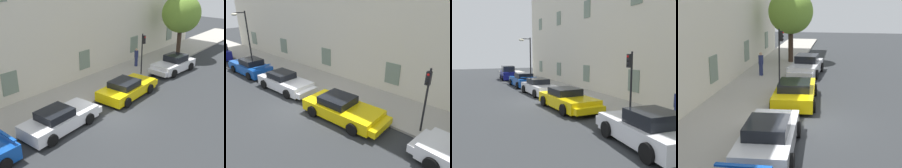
# 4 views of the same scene
# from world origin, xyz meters

# --- Properties ---
(ground_plane) EXTENTS (80.00, 80.00, 0.00)m
(ground_plane) POSITION_xyz_m (0.00, 0.00, 0.00)
(ground_plane) COLOR #2B2D30
(sidewalk) EXTENTS (60.00, 3.72, 0.14)m
(sidewalk) POSITION_xyz_m (0.00, 3.93, 0.07)
(sidewalk) COLOR #A8A399
(sidewalk) RESTS_ON ground
(sportscar_yellow_flank) EXTENTS (5.01, 2.26, 1.30)m
(sportscar_yellow_flank) POSITION_xyz_m (-2.95, 1.19, 0.58)
(sportscar_yellow_flank) COLOR white
(sportscar_yellow_flank) RESTS_ON ground
(sportscar_white_middle) EXTENTS (5.14, 2.46, 1.27)m
(sportscar_white_middle) POSITION_xyz_m (2.99, 1.08, 0.58)
(sportscar_white_middle) COLOR yellow
(sportscar_white_middle) RESTS_ON ground
(sportscar_tail_end) EXTENTS (4.68, 2.39, 1.41)m
(sportscar_tail_end) POSITION_xyz_m (9.46, 1.26, 0.62)
(sportscar_tail_end) COLOR white
(sportscar_tail_end) RESTS_ON ground
(tree_near_kerb) EXTENTS (3.71, 3.71, 6.03)m
(tree_near_kerb) POSITION_xyz_m (13.67, 3.01, 4.31)
(tree_near_kerb) COLOR #38281E
(tree_near_kerb) RESTS_ON sidewalk
(traffic_light) EXTENTS (0.22, 0.36, 3.41)m
(traffic_light) POSITION_xyz_m (6.83, 2.61, 2.47)
(traffic_light) COLOR black
(traffic_light) RESTS_ON sidewalk
(pedestrian_admiring) EXTENTS (0.45, 0.45, 1.65)m
(pedestrian_admiring) POSITION_xyz_m (8.28, 4.28, 0.98)
(pedestrian_admiring) COLOR navy
(pedestrian_admiring) RESTS_ON sidewalk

